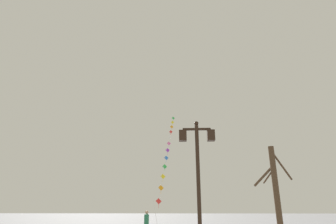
{
  "coord_description": "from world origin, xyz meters",
  "views": [
    {
      "loc": [
        0.97,
        -2.16,
        1.88
      ],
      "look_at": [
        0.17,
        17.32,
        8.61
      ],
      "focal_mm": 29.7,
      "sensor_mm": 36.0,
      "label": 1
    }
  ],
  "objects_px": {
    "twin_lantern_lamp_post": "(198,162)",
    "bare_tree": "(276,195)",
    "kite_train": "(168,150)",
    "kite_flyer": "(146,224)"
  },
  "relations": [
    {
      "from": "kite_train",
      "to": "bare_tree",
      "type": "xyz_separation_m",
      "value": [
        5.36,
        -18.3,
        -5.55
      ]
    },
    {
      "from": "twin_lantern_lamp_post",
      "to": "bare_tree",
      "type": "xyz_separation_m",
      "value": [
        3.39,
        2.23,
        -1.07
      ]
    },
    {
      "from": "twin_lantern_lamp_post",
      "to": "bare_tree",
      "type": "distance_m",
      "value": 4.2
    },
    {
      "from": "kite_flyer",
      "to": "bare_tree",
      "type": "distance_m",
      "value": 9.17
    },
    {
      "from": "kite_flyer",
      "to": "bare_tree",
      "type": "bearing_deg",
      "value": -132.78
    },
    {
      "from": "kite_flyer",
      "to": "bare_tree",
      "type": "relative_size",
      "value": 0.38
    },
    {
      "from": "kite_train",
      "to": "kite_flyer",
      "type": "bearing_deg",
      "value": -94.1
    },
    {
      "from": "twin_lantern_lamp_post",
      "to": "kite_flyer",
      "type": "relative_size",
      "value": 2.92
    },
    {
      "from": "twin_lantern_lamp_post",
      "to": "kite_train",
      "type": "xyz_separation_m",
      "value": [
        -1.97,
        20.53,
        4.48
      ]
    },
    {
      "from": "twin_lantern_lamp_post",
      "to": "bare_tree",
      "type": "bearing_deg",
      "value": 33.28
    }
  ]
}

